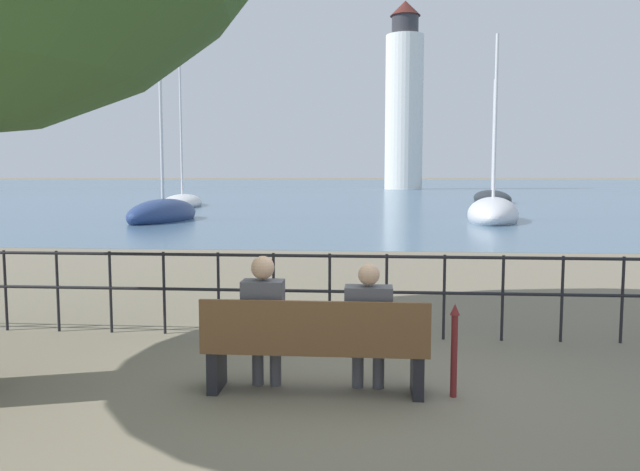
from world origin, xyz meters
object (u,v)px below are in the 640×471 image
Objects in this scene: closed_umbrella at (454,345)px; sailboat_1 at (492,198)px; sailboat_2 at (493,214)px; sailboat_0 at (163,213)px; seated_person_right at (368,322)px; park_bench at (315,347)px; sailboat_3 at (183,202)px; seated_person_left at (264,317)px; harbor_lighthouse at (404,103)px.

closed_umbrella is 43.52m from sailboat_1.
sailboat_1 is 20.53m from sailboat_2.
sailboat_0 is 1.32× the size of sailboat_1.
seated_person_right is at bearing -60.85° from sailboat_0.
park_bench is 0.18× the size of sailboat_3.
sailboat_0 is 1.07× the size of sailboat_3.
park_bench is at bearing -9.23° from seated_person_left.
harbor_lighthouse is (-0.62, 64.90, 12.25)m from sailboat_2.
sailboat_2 is 0.32× the size of harbor_lighthouse.
seated_person_left is 0.15× the size of sailboat_2.
sailboat_0 reaches higher than park_bench.
sailboat_1 is 46.58m from harbor_lighthouse.
sailboat_3 is at bearing 156.86° from sailboat_2.
park_bench is 0.16× the size of sailboat_0.
seated_person_right is (0.97, 0.00, -0.03)m from seated_person_left.
park_bench is 0.56m from seated_person_left.
seated_person_right is 1.41× the size of closed_umbrella.
seated_person_left is 43.85m from sailboat_1.
seated_person_right reaches higher than park_bench.
closed_umbrella is at bearing 1.55° from park_bench.
sailboat_1 reaches higher than park_bench.
closed_umbrella is 88.34m from harbor_lighthouse.
sailboat_1 is (9.21, 42.65, -0.37)m from seated_person_right.
harbor_lighthouse reaches higher than sailboat_0.
closed_umbrella is at bearing -59.17° from sailboat_0.
closed_umbrella is (1.75, -0.04, -0.22)m from seated_person_left.
seated_person_left is 23.36m from sailboat_2.
harbor_lighthouse reaches higher than sailboat_2.
seated_person_left is at bearing -63.09° from sailboat_0.
harbor_lighthouse is (5.79, 87.36, 11.88)m from seated_person_left.
sailboat_1 is at bearing 90.16° from sailboat_2.
sailboat_1 reaches higher than seated_person_right.
seated_person_right is 36.50m from sailboat_3.
sailboat_3 reaches higher than sailboat_2.
sailboat_3 is (-11.80, 34.45, -0.16)m from park_bench.
sailboat_2 is (14.61, 1.08, -0.04)m from sailboat_0.
seated_person_left is at bearing -105.42° from sailboat_1.
sailboat_2 reaches higher than seated_person_left.
park_bench is 2.40× the size of closed_umbrella.
sailboat_2 is at bearing 78.32° from closed_umbrella.
sailboat_3 reaches higher than sailboat_1.
sailboat_1 is at bearing 77.22° from park_bench.
sailboat_1 reaches higher than closed_umbrella.
seated_person_left is 1.48× the size of closed_umbrella.
park_bench is 88.44m from harbor_lighthouse.
sailboat_3 is at bearing -160.93° from sailboat_1.
sailboat_2 reaches higher than closed_umbrella.
sailboat_3 reaches higher than park_bench.
park_bench is at bearing -178.45° from closed_umbrella.
seated_person_right is 88.30m from harbor_lighthouse.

